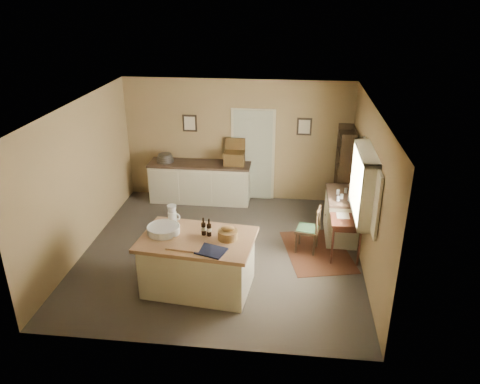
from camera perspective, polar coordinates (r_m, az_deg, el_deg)
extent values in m
plane|color=#4E453C|center=(8.67, -2.27, -7.27)|extent=(5.00, 5.00, 0.00)
cube|color=olive|center=(10.39, -0.33, 6.28)|extent=(5.00, 0.10, 2.70)
cube|color=olive|center=(5.87, -6.14, -8.40)|extent=(5.00, 0.10, 2.70)
cube|color=olive|center=(8.78, -18.77, 1.64)|extent=(0.10, 5.00, 2.70)
cube|color=olive|center=(8.08, 15.38, 0.19)|extent=(0.10, 5.00, 2.70)
plane|color=silver|center=(7.64, -2.59, 10.37)|extent=(5.00, 5.00, 0.00)
cube|color=#A2A58B|center=(10.42, 1.57, 4.62)|extent=(0.97, 0.06, 2.11)
cube|color=black|center=(10.44, -6.14, 8.34)|extent=(0.32, 0.02, 0.38)
cube|color=beige|center=(10.43, -6.16, 8.33)|extent=(0.24, 0.01, 0.30)
cube|color=black|center=(10.20, 7.84, 7.90)|extent=(0.32, 0.02, 0.38)
cube|color=beige|center=(10.19, 7.84, 7.88)|extent=(0.24, 0.01, 0.30)
cube|color=beige|center=(8.02, 14.44, -2.50)|extent=(0.25, 1.32, 0.06)
cube|color=beige|center=(7.62, 15.24, 4.67)|extent=(0.25, 1.32, 0.06)
cube|color=white|center=(7.83, 15.69, 0.95)|extent=(0.01, 1.20, 1.00)
cube|color=beige|center=(7.08, 16.33, -1.58)|extent=(0.04, 0.35, 1.00)
cube|color=beige|center=(8.58, 14.71, 3.07)|extent=(0.04, 0.35, 1.00)
cube|color=beige|center=(7.53, -5.12, -8.80)|extent=(1.72, 1.18, 0.85)
cube|color=#9C6D4A|center=(7.30, -5.25, -5.78)|extent=(1.85, 1.31, 0.06)
cylinder|color=white|center=(7.46, -9.30, -4.56)|extent=(0.51, 0.51, 0.11)
cube|color=#9C6D4A|center=(7.07, -6.66, -6.45)|extent=(0.54, 0.41, 0.03)
cube|color=black|center=(6.90, -3.53, -7.19)|extent=(0.49, 0.43, 0.02)
cylinder|color=olive|center=(7.19, -1.50, -5.24)|extent=(0.30, 0.30, 0.14)
cylinder|color=black|center=(7.29, -4.47, -4.20)|extent=(0.07, 0.07, 0.29)
cylinder|color=black|center=(7.25, -3.80, -4.34)|extent=(0.07, 0.07, 0.29)
cube|color=beige|center=(10.55, -4.87, 1.12)|extent=(2.21, 0.61, 0.85)
cube|color=#332319|center=(10.38, -4.95, 3.41)|extent=(2.25, 0.64, 0.05)
cube|color=#4B3216|center=(10.21, -0.71, 4.12)|extent=(0.44, 0.33, 0.28)
cylinder|color=#59544F|center=(10.52, -9.12, 4.13)|extent=(0.38, 0.38, 0.18)
cube|color=#472413|center=(8.78, 9.39, -7.15)|extent=(1.43, 1.80, 0.01)
cube|color=#36180F|center=(8.48, 12.75, -2.86)|extent=(0.53, 0.87, 0.03)
cube|color=#36180F|center=(8.51, 12.71, -3.28)|extent=(0.47, 0.81, 0.10)
cube|color=silver|center=(8.47, 12.43, -2.74)|extent=(0.22, 0.30, 0.01)
cylinder|color=black|center=(8.69, 13.28, -1.94)|extent=(0.05, 0.05, 0.05)
cylinder|color=#36180F|center=(8.29, 11.20, -6.43)|extent=(0.04, 0.04, 0.72)
cylinder|color=#36180F|center=(8.35, 14.32, -6.53)|extent=(0.04, 0.04, 0.72)
cylinder|color=#36180F|center=(8.99, 10.86, -3.91)|extent=(0.04, 0.04, 0.72)
cylinder|color=#36180F|center=(9.04, 13.73, -4.02)|extent=(0.04, 0.04, 0.72)
cube|color=beige|center=(9.17, 12.22, -2.99)|extent=(0.56, 1.02, 0.85)
cube|color=#332319|center=(8.98, 12.47, -0.42)|extent=(0.59, 1.06, 0.05)
cylinder|color=silver|center=(8.81, 12.40, -0.40)|extent=(0.24, 0.24, 0.09)
cube|color=black|center=(9.60, 12.79, 1.52)|extent=(0.32, 0.04, 1.86)
cube|color=black|center=(10.34, 12.39, 3.18)|extent=(0.32, 0.04, 1.86)
cube|color=black|center=(9.99, 13.43, 2.34)|extent=(0.02, 0.84, 1.86)
cube|color=black|center=(10.32, 12.15, -2.20)|extent=(0.32, 0.80, 0.03)
cube|color=black|center=(10.13, 12.37, 0.17)|extent=(0.32, 0.80, 0.03)
cube|color=black|center=(9.95, 12.60, 2.63)|extent=(0.32, 0.80, 0.03)
cube|color=black|center=(9.83, 12.80, 4.65)|extent=(0.32, 0.80, 0.03)
cube|color=black|center=(9.72, 12.99, 6.73)|extent=(0.32, 0.80, 0.03)
cylinder|color=white|center=(9.93, 12.63, 2.95)|extent=(0.12, 0.12, 0.11)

